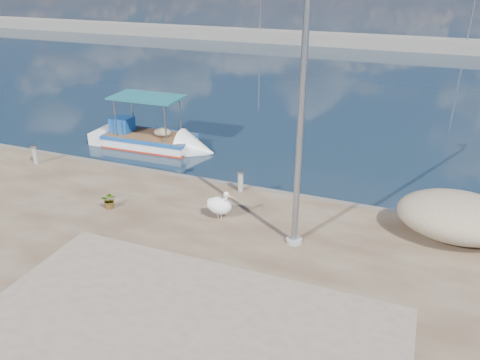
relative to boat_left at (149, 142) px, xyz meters
name	(u,v)px	position (x,y,z in m)	size (l,w,h in m)	color
ground	(185,284)	(6.16, -8.34, -0.21)	(1400.00, 1400.00, 0.00)	#162635
breakwater	(376,42)	(6.15, 31.66, 0.40)	(120.00, 2.20, 7.50)	gray
boat_left	(149,142)	(0.00, 0.00, 0.00)	(5.57, 1.97, 2.66)	white
pelican	(220,205)	(5.98, -5.72, 0.75)	(1.03, 0.66, 0.98)	tan
lamp_post	(301,127)	(8.38, -6.14, 3.59)	(0.44, 0.96, 7.00)	gray
bollard_near	(241,180)	(5.86, -3.74, 0.69)	(0.24, 0.24, 0.73)	gray
bollard_far	(35,154)	(-2.29, -4.34, 0.68)	(0.24, 0.24, 0.72)	gray
potted_plant	(110,200)	(2.52, -6.34, 0.56)	(0.49, 0.42, 0.54)	#33722D
net_pile_c	(457,217)	(12.45, -4.25, 0.92)	(3.22, 2.30, 1.26)	tan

